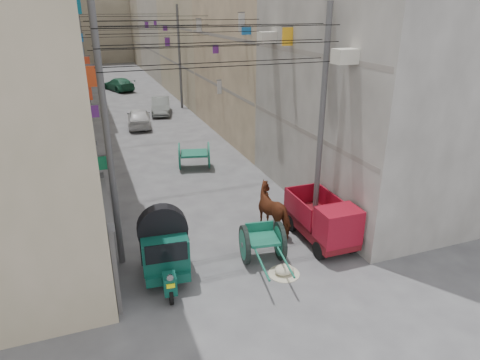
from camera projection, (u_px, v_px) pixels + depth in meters
name	position (u px, v px, depth m)	size (l,w,h in m)	color
building_row_left	(21.00, 25.00, 34.70)	(8.00, 62.00, 14.00)	tan
building_row_right	(210.00, 22.00, 39.86)	(8.00, 62.00, 14.00)	#ADA8A2
end_cap_building	(99.00, 16.00, 64.94)	(22.00, 10.00, 13.00)	tan
shutters_left	(99.00, 175.00, 17.27)	(0.18, 14.40, 2.88)	#4A4B4F
signboards	(147.00, 80.00, 27.60)	(8.22, 40.52, 5.67)	#622383
ac_units	(305.00, 18.00, 15.12)	(0.70, 6.55, 3.35)	beige
utility_poles	(160.00, 82.00, 23.34)	(7.40, 22.20, 8.00)	#504F52
overhead_cables	(167.00, 31.00, 20.04)	(7.40, 22.52, 1.12)	black
auto_rickshaw	(164.00, 246.00, 12.94)	(1.66, 2.69, 1.85)	black
tonga_cart	(262.00, 242.00, 13.99)	(1.51, 2.97, 1.28)	black
mini_truck	(326.00, 225.00, 14.75)	(1.45, 3.14, 1.76)	black
second_cart	(194.00, 155.00, 21.99)	(1.86, 1.73, 1.39)	#155F48
feed_sack	(284.00, 270.00, 13.42)	(0.62, 0.50, 0.31)	beige
horse	(276.00, 210.00, 15.81)	(0.93, 2.04, 1.72)	#5E2916
distant_car_white	(139.00, 117.00, 29.73)	(1.56, 3.88, 1.32)	silver
distant_car_grey	(161.00, 106.00, 33.31)	(1.33, 3.82, 1.26)	slate
distant_car_green	(119.00, 84.00, 42.58)	(1.76, 4.32, 1.25)	#1D543B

